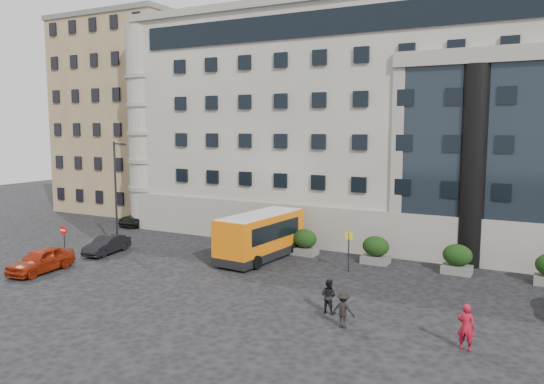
{
  "coord_description": "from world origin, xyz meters",
  "views": [
    {
      "loc": [
        16.48,
        -25.95,
        9.07
      ],
      "look_at": [
        1.0,
        3.22,
        5.0
      ],
      "focal_mm": 35.0,
      "sensor_mm": 36.0,
      "label": 1
    }
  ],
  "objects_px": {
    "hedge_a": "(242,235)",
    "hedge_c": "(376,250)",
    "pedestrian_c": "(343,310)",
    "parked_car_b": "(107,245)",
    "pedestrian_a": "(466,327)",
    "street_lamp": "(116,191)",
    "hedge_d": "(457,259)",
    "bus_stop_sign": "(349,245)",
    "pedestrian_b": "(328,296)",
    "parked_car_d": "(141,218)",
    "parked_car_c": "(147,215)",
    "no_entry_sign": "(64,235)",
    "hedge_b": "(305,242)",
    "minibus": "(261,234)",
    "red_truck": "(180,202)",
    "parked_car_a": "(41,260)"
  },
  "relations": [
    {
      "from": "hedge_c",
      "to": "hedge_d",
      "type": "xyz_separation_m",
      "value": [
        5.2,
        0.0,
        0.0
      ]
    },
    {
      "from": "hedge_d",
      "to": "parked_car_c",
      "type": "height_order",
      "value": "hedge_d"
    },
    {
      "from": "pedestrian_a",
      "to": "pedestrian_c",
      "type": "height_order",
      "value": "pedestrian_a"
    },
    {
      "from": "red_truck",
      "to": "parked_car_c",
      "type": "relative_size",
      "value": 0.94
    },
    {
      "from": "no_entry_sign",
      "to": "parked_car_a",
      "type": "xyz_separation_m",
      "value": [
        1.47,
        -3.07,
        -0.89
      ]
    },
    {
      "from": "bus_stop_sign",
      "to": "parked_car_b",
      "type": "height_order",
      "value": "bus_stop_sign"
    },
    {
      "from": "hedge_b",
      "to": "pedestrian_a",
      "type": "relative_size",
      "value": 0.94
    },
    {
      "from": "hedge_a",
      "to": "parked_car_b",
      "type": "bearing_deg",
      "value": -139.65
    },
    {
      "from": "parked_car_b",
      "to": "pedestrian_b",
      "type": "relative_size",
      "value": 2.33
    },
    {
      "from": "bus_stop_sign",
      "to": "no_entry_sign",
      "type": "xyz_separation_m",
      "value": [
        -18.5,
        -6.04,
        -0.08
      ]
    },
    {
      "from": "bus_stop_sign",
      "to": "minibus",
      "type": "bearing_deg",
      "value": 177.56
    },
    {
      "from": "street_lamp",
      "to": "parked_car_b",
      "type": "xyz_separation_m",
      "value": [
        0.44,
        -1.57,
        -3.72
      ]
    },
    {
      "from": "bus_stop_sign",
      "to": "parked_car_d",
      "type": "height_order",
      "value": "bus_stop_sign"
    },
    {
      "from": "hedge_b",
      "to": "minibus",
      "type": "distance_m",
      "value": 3.43
    },
    {
      "from": "no_entry_sign",
      "to": "pedestrian_a",
      "type": "height_order",
      "value": "no_entry_sign"
    },
    {
      "from": "parked_car_c",
      "to": "street_lamp",
      "type": "bearing_deg",
      "value": -58.94
    },
    {
      "from": "hedge_d",
      "to": "minibus",
      "type": "bearing_deg",
      "value": -168.66
    },
    {
      "from": "hedge_a",
      "to": "hedge_c",
      "type": "height_order",
      "value": "same"
    },
    {
      "from": "bus_stop_sign",
      "to": "pedestrian_b",
      "type": "height_order",
      "value": "bus_stop_sign"
    },
    {
      "from": "minibus",
      "to": "parked_car_c",
      "type": "xyz_separation_m",
      "value": [
        -16.02,
        6.72,
        -0.96
      ]
    },
    {
      "from": "no_entry_sign",
      "to": "parked_car_c",
      "type": "relative_size",
      "value": 0.43
    },
    {
      "from": "bus_stop_sign",
      "to": "red_truck",
      "type": "xyz_separation_m",
      "value": [
        -22.94,
        12.61,
        -0.42
      ]
    },
    {
      "from": "hedge_b",
      "to": "hedge_d",
      "type": "distance_m",
      "value": 10.4
    },
    {
      "from": "hedge_d",
      "to": "bus_stop_sign",
      "type": "relative_size",
      "value": 0.73
    },
    {
      "from": "street_lamp",
      "to": "parked_car_d",
      "type": "relative_size",
      "value": 1.7
    },
    {
      "from": "minibus",
      "to": "pedestrian_c",
      "type": "relative_size",
      "value": 4.66
    },
    {
      "from": "minibus",
      "to": "pedestrian_c",
      "type": "xyz_separation_m",
      "value": [
        9.46,
        -9.24,
        -0.91
      ]
    },
    {
      "from": "hedge_c",
      "to": "parked_car_b",
      "type": "height_order",
      "value": "hedge_c"
    },
    {
      "from": "pedestrian_b",
      "to": "hedge_d",
      "type": "bearing_deg",
      "value": -106.93
    },
    {
      "from": "minibus",
      "to": "pedestrian_c",
      "type": "height_order",
      "value": "minibus"
    },
    {
      "from": "street_lamp",
      "to": "hedge_a",
      "type": "bearing_deg",
      "value": 31.16
    },
    {
      "from": "hedge_b",
      "to": "parked_car_b",
      "type": "bearing_deg",
      "value": -153.36
    },
    {
      "from": "hedge_b",
      "to": "street_lamp",
      "type": "height_order",
      "value": "street_lamp"
    },
    {
      "from": "parked_car_d",
      "to": "street_lamp",
      "type": "bearing_deg",
      "value": -59.35
    },
    {
      "from": "parked_car_a",
      "to": "pedestrian_a",
      "type": "distance_m",
      "value": 25.28
    },
    {
      "from": "hedge_d",
      "to": "pedestrian_a",
      "type": "relative_size",
      "value": 0.94
    },
    {
      "from": "parked_car_c",
      "to": "pedestrian_b",
      "type": "xyz_separation_m",
      "value": [
        24.16,
        -14.49,
        0.07
      ]
    },
    {
      "from": "hedge_c",
      "to": "hedge_d",
      "type": "bearing_deg",
      "value": 0.0
    },
    {
      "from": "minibus",
      "to": "hedge_c",
      "type": "bearing_deg",
      "value": 23.34
    },
    {
      "from": "hedge_d",
      "to": "parked_car_c",
      "type": "bearing_deg",
      "value": 171.65
    },
    {
      "from": "bus_stop_sign",
      "to": "pedestrian_a",
      "type": "xyz_separation_m",
      "value": [
        8.25,
        -8.94,
        -0.76
      ]
    },
    {
      "from": "bus_stop_sign",
      "to": "parked_car_d",
      "type": "bearing_deg",
      "value": 164.68
    },
    {
      "from": "parked_car_d",
      "to": "pedestrian_c",
      "type": "relative_size",
      "value": 2.83
    },
    {
      "from": "parked_car_a",
      "to": "hedge_c",
      "type": "bearing_deg",
      "value": 28.53
    },
    {
      "from": "pedestrian_c",
      "to": "parked_car_b",
      "type": "bearing_deg",
      "value": -13.09
    },
    {
      "from": "hedge_a",
      "to": "hedge_c",
      "type": "bearing_deg",
      "value": 0.0
    },
    {
      "from": "parked_car_d",
      "to": "parked_car_c",
      "type": "bearing_deg",
      "value": 88.86
    },
    {
      "from": "hedge_d",
      "to": "minibus",
      "type": "relative_size",
      "value": 0.24
    },
    {
      "from": "hedge_c",
      "to": "pedestrian_a",
      "type": "distance_m",
      "value": 13.85
    },
    {
      "from": "hedge_b",
      "to": "pedestrian_b",
      "type": "distance_m",
      "value": 11.89
    }
  ]
}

